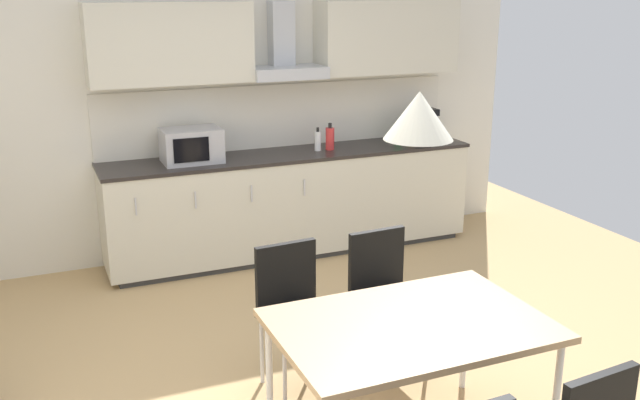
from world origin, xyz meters
name	(u,v)px	position (x,y,z in m)	size (l,w,h in m)	color
ground_plane	(310,389)	(0.00, 0.00, -0.01)	(7.64, 7.50, 0.02)	tan
wall_back	(198,96)	(0.00, 2.55, 1.41)	(6.11, 0.10, 2.82)	silver
kitchen_counter	(292,202)	(0.73, 2.21, 0.46)	(3.30, 0.61, 0.92)	#333333
backsplash_tile	(280,116)	(0.73, 2.49, 1.20)	(3.28, 0.02, 0.56)	silver
upper_wall_cabinets	(285,41)	(0.73, 2.33, 1.87)	(3.28, 0.40, 0.64)	beige
microwave	(191,145)	(-0.15, 2.21, 1.06)	(0.48, 0.35, 0.28)	#ADADB2
coffee_maker	(425,124)	(2.08, 2.23, 1.07)	(0.18, 0.19, 0.30)	black
bottle_red	(330,138)	(1.09, 2.19, 1.02)	(0.08, 0.08, 0.24)	red
bottle_white	(318,141)	(0.97, 2.19, 1.01)	(0.06, 0.06, 0.21)	white
bottle_green	(399,133)	(1.80, 2.22, 1.01)	(0.07, 0.07, 0.21)	green
bottle_brown	(412,129)	(1.90, 2.15, 1.05)	(0.08, 0.08, 0.32)	brown
dining_table	(410,330)	(0.24, -0.74, 0.68)	(1.34, 0.90, 0.73)	tan
chair_far_right	(384,286)	(0.54, 0.10, 0.53)	(0.42, 0.42, 0.87)	black
chair_far_left	(293,302)	(-0.07, 0.10, 0.53)	(0.43, 0.43, 0.87)	black
pendant_lamp	(419,116)	(0.24, -0.74, 1.75)	(0.32, 0.32, 0.22)	silver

